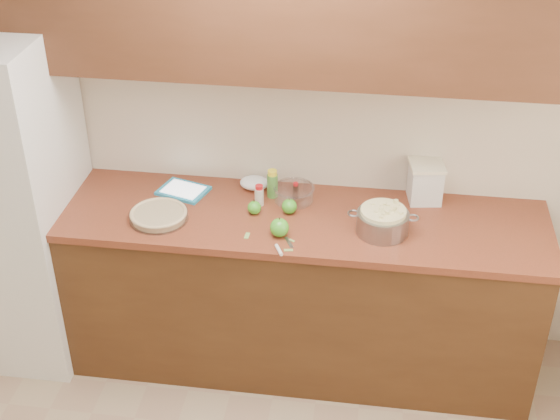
# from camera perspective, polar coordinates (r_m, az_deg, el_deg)

# --- Properties ---
(room_shell) EXTENTS (3.60, 3.60, 3.60)m
(room_shell) POSITION_cam_1_polar(r_m,az_deg,el_deg) (2.48, -4.64, -11.21)
(room_shell) COLOR tan
(room_shell) RESTS_ON ground
(counter_run) EXTENTS (2.64, 0.68, 0.92)m
(counter_run) POSITION_cam_1_polar(r_m,az_deg,el_deg) (4.13, 0.12, -5.73)
(counter_run) COLOR #4C2C15
(counter_run) RESTS_ON ground
(upper_cabinets) EXTENTS (2.60, 0.34, 0.70)m
(upper_cabinets) POSITION_cam_1_polar(r_m,az_deg,el_deg) (3.57, 0.51, 15.09)
(upper_cabinets) COLOR #512B18
(upper_cabinets) RESTS_ON room_shell
(fridge) EXTENTS (0.70, 0.70, 1.80)m
(fridge) POSITION_cam_1_polar(r_m,az_deg,el_deg) (4.26, -19.50, 0.64)
(fridge) COLOR silver
(fridge) RESTS_ON ground
(pie) EXTENTS (0.29, 0.29, 0.05)m
(pie) POSITION_cam_1_polar(r_m,az_deg,el_deg) (3.86, -8.87, -0.38)
(pie) COLOR silver
(pie) RESTS_ON counter_run
(colander) EXTENTS (0.34, 0.25, 0.13)m
(colander) POSITION_cam_1_polar(r_m,az_deg,el_deg) (3.74, 7.51, -0.82)
(colander) COLOR gray
(colander) RESTS_ON counter_run
(flour_canister) EXTENTS (0.19, 0.19, 0.21)m
(flour_canister) POSITION_cam_1_polar(r_m,az_deg,el_deg) (4.00, 10.58, 2.06)
(flour_canister) COLOR silver
(flour_canister) RESTS_ON counter_run
(tablet) EXTENTS (0.28, 0.25, 0.02)m
(tablet) POSITION_cam_1_polar(r_m,az_deg,el_deg) (4.08, -7.09, 1.42)
(tablet) COLOR #2894C2
(tablet) RESTS_ON counter_run
(paring_knife) EXTENTS (0.09, 0.16, 0.02)m
(paring_knife) POSITION_cam_1_polar(r_m,az_deg,el_deg) (3.61, 0.03, -2.85)
(paring_knife) COLOR gray
(paring_knife) RESTS_ON counter_run
(lemon_bottle) EXTENTS (0.06, 0.06, 0.15)m
(lemon_bottle) POSITION_cam_1_polar(r_m,az_deg,el_deg) (3.98, -0.56, 1.92)
(lemon_bottle) COLOR #4C8C38
(lemon_bottle) RESTS_ON counter_run
(cinnamon_shaker) EXTENTS (0.05, 0.05, 0.11)m
(cinnamon_shaker) POSITION_cam_1_polar(r_m,az_deg,el_deg) (3.92, -1.53, 1.07)
(cinnamon_shaker) COLOR beige
(cinnamon_shaker) RESTS_ON counter_run
(vanilla_bottle) EXTENTS (0.03, 0.03, 0.09)m
(vanilla_bottle) POSITION_cam_1_polar(r_m,az_deg,el_deg) (3.99, 1.15, 1.44)
(vanilla_bottle) COLOR black
(vanilla_bottle) RESTS_ON counter_run
(mixing_bowl) EXTENTS (0.21, 0.21, 0.08)m
(mixing_bowl) POSITION_cam_1_polar(r_m,az_deg,el_deg) (3.96, 1.03, 1.26)
(mixing_bowl) COLOR silver
(mixing_bowl) RESTS_ON counter_run
(paper_towel) EXTENTS (0.17, 0.15, 0.06)m
(paper_towel) POSITION_cam_1_polar(r_m,az_deg,el_deg) (4.07, -1.88, 2.00)
(paper_towel) COLOR white
(paper_towel) RESTS_ON counter_run
(apple_left) EXTENTS (0.07, 0.07, 0.08)m
(apple_left) POSITION_cam_1_polar(r_m,az_deg,el_deg) (3.86, -1.89, 0.18)
(apple_left) COLOR green
(apple_left) RESTS_ON counter_run
(apple_center) EXTENTS (0.08, 0.08, 0.09)m
(apple_center) POSITION_cam_1_polar(r_m,az_deg,el_deg) (3.86, 0.68, 0.27)
(apple_center) COLOR green
(apple_center) RESTS_ON counter_run
(apple_front) EXTENTS (0.09, 0.09, 0.10)m
(apple_front) POSITION_cam_1_polar(r_m,az_deg,el_deg) (3.69, -0.04, -1.29)
(apple_front) COLOR green
(apple_front) RESTS_ON counter_run
(peel_a) EXTENTS (0.04, 0.02, 0.00)m
(peel_a) POSITION_cam_1_polar(r_m,az_deg,el_deg) (3.61, 0.62, -2.95)
(peel_a) COLOR #83AD54
(peel_a) RESTS_ON counter_run
(peel_b) EXTENTS (0.03, 0.03, 0.00)m
(peel_b) POSITION_cam_1_polar(r_m,az_deg,el_deg) (3.68, 0.86, -2.24)
(peel_b) COLOR #83AD54
(peel_b) RESTS_ON counter_run
(peel_c) EXTENTS (0.02, 0.05, 0.00)m
(peel_c) POSITION_cam_1_polar(r_m,az_deg,el_deg) (3.71, -2.43, -1.89)
(peel_c) COLOR #83AD54
(peel_c) RESTS_ON counter_run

